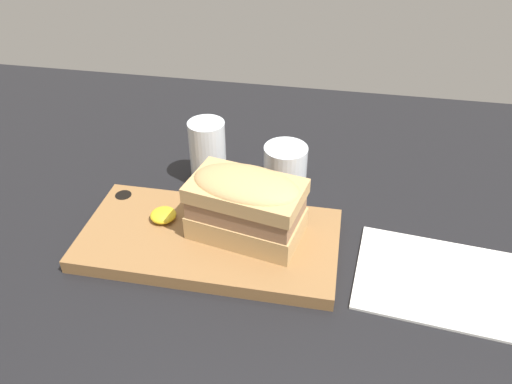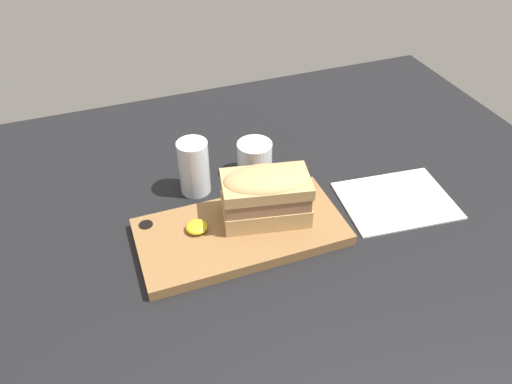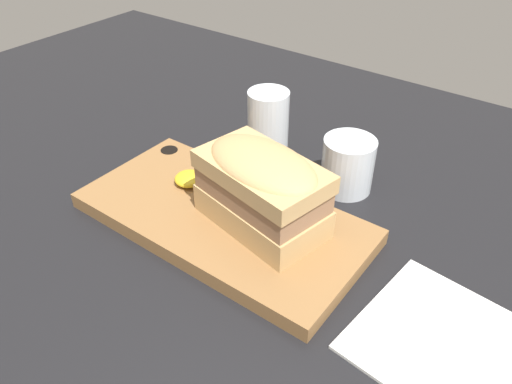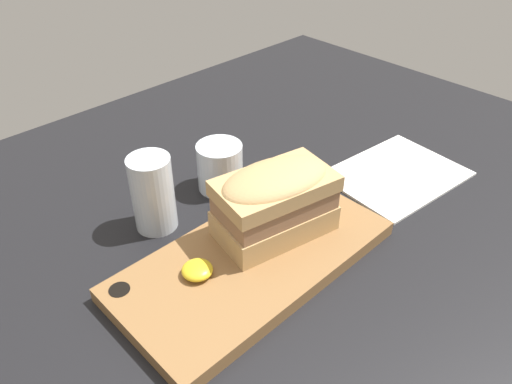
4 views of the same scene
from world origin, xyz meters
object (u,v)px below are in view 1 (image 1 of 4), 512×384
serving_board (209,239)px  napkin (436,280)px  wine_glass (285,170)px  water_glass (208,157)px  sandwich (246,203)px

serving_board → napkin: 32.67cm
serving_board → wine_glass: 19.29cm
water_glass → wine_glass: 13.33cm
napkin → sandwich: bearing=174.4°
sandwich → wine_glass: size_ratio=2.21×
sandwich → napkin: (27.22, -2.68, -7.49)cm
wine_glass → serving_board: bearing=-117.9°
sandwich → wine_glass: 16.56cm
serving_board → wine_glass: bearing=62.1°
serving_board → sandwich: sandwich is taller
napkin → serving_board: bearing=177.6°
water_glass → napkin: size_ratio=0.50×
water_glass → wine_glass: size_ratio=1.48×
water_glass → wine_glass: (13.22, 0.80, -1.55)cm
wine_glass → napkin: wine_glass is taller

